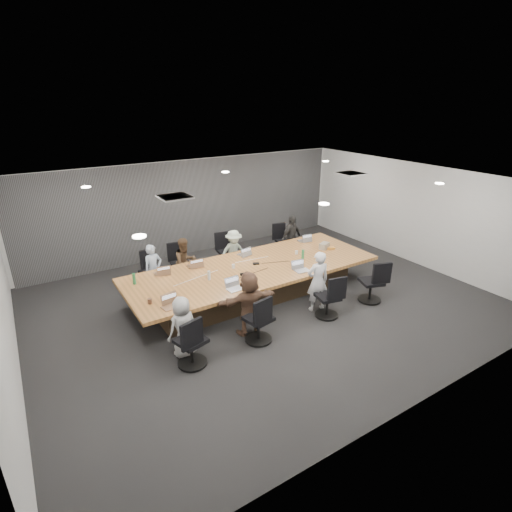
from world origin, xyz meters
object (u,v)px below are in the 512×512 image
laptop_3 (303,241)px  canvas_bag (324,246)px  person_5 (249,303)px  bottle_green_left (134,279)px  bottle_clear (209,275)px  person_4 (183,327)px  bottle_green_right (303,254)px  person_2 (234,252)px  laptop_1 (194,266)px  person_0 (154,270)px  stapler (244,274)px  laptop_6 (302,271)px  laptop_5 (235,289)px  laptop_0 (161,273)px  laptop_2 (244,254)px  chair_0 (150,275)px  chair_6 (327,300)px  person_1 (185,262)px  chair_5 (258,322)px  chair_4 (191,345)px  snack_packet (331,248)px  chair_3 (284,244)px  person_6 (318,281)px  chair_1 (181,266)px  mug_brown (150,301)px  person_3 (291,238)px  chair_7 (371,285)px  laptop_4 (171,307)px  conference_table (254,280)px

laptop_3 → canvas_bag: canvas_bag is taller
person_5 → bottle_green_left: (-1.70, 1.93, 0.19)m
bottle_green_left → bottle_clear: bearing=-24.7°
person_4 → bottle_green_right: 3.83m
person_2 → canvas_bag: size_ratio=4.25×
laptop_1 → person_0: bearing=-31.0°
stapler → laptop_6: bearing=0.7°
person_5 → laptop_5: size_ratio=3.96×
laptop_0 → laptop_2: same height
laptop_5 → laptop_0: bearing=119.8°
laptop_1 → stapler: bearing=126.5°
bottle_green_right → laptop_0: bearing=162.7°
laptop_1 → canvas_bag: (3.38, -0.76, 0.07)m
person_2 → laptop_5: (-1.16, -2.15, 0.14)m
chair_0 → laptop_0: size_ratio=2.39×
bottle_green_right → person_2: bearing=124.6°
person_0 → laptop_6: (2.80, -2.15, 0.12)m
chair_6 → laptop_0: 3.77m
person_1 → chair_5: bearing=-96.6°
person_4 → laptop_0: bearing=-112.8°
chair_0 → bottle_green_left: bottle_green_left is taller
person_4 → laptop_6: 3.22m
chair_4 → laptop_0: size_ratio=2.73×
chair_4 → laptop_0: bearing=66.4°
person_2 → snack_packet: (2.14, -1.41, 0.15)m
person_0 → chair_3: bearing=-5.4°
chair_5 → person_6: bearing=0.4°
chair_3 → person_1: size_ratio=0.59×
chair_4 → chair_5: size_ratio=1.00×
laptop_0 → laptop_5: (1.04, -1.60, 0.00)m
chair_6 → laptop_2: (-0.61, 2.50, 0.35)m
chair_1 → mug_brown: (-1.48, -2.15, 0.40)m
laptop_0 → laptop_6: (2.80, -1.60, 0.00)m
chair_4 → laptop_5: 1.70m
person_3 → stapler: bearing=-161.5°
laptop_6 → laptop_3: bearing=56.6°
mug_brown → chair_6: bearing=-19.9°
chair_1 → person_2: 1.44m
person_2 → laptop_3: size_ratio=4.14×
laptop_1 → stapler: 1.32m
chair_7 → laptop_2: (-1.94, 2.50, 0.33)m
chair_3 → chair_6: (-1.30, -3.40, 0.02)m
laptop_4 → mug_brown: (-0.30, 0.35, 0.04)m
chair_4 → laptop_6: bearing=0.6°
canvas_bag → chair_6: bearing=-128.7°
chair_3 → chair_7: 3.40m
laptop_4 → person_0: bearing=71.2°
chair_0 → chair_6: (2.80, -3.40, 0.04)m
conference_table → chair_6: bearing=-64.3°
chair_4 → mug_brown: size_ratio=8.00×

